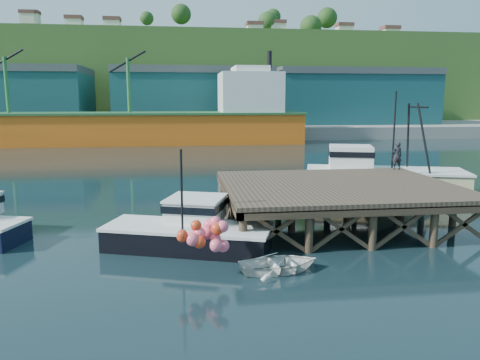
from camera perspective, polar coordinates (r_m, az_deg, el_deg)
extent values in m
plane|color=black|center=(24.51, -0.65, -5.61)|extent=(300.00, 300.00, 0.00)
cube|color=brown|center=(25.29, 11.82, -0.69)|extent=(12.00, 10.00, 0.25)
cube|color=#473828|center=(20.92, 16.14, -3.75)|extent=(12.00, 0.30, 0.35)
cylinder|color=#473828|center=(19.78, 0.38, -6.98)|extent=(0.36, 0.36, 2.60)
cylinder|color=#473828|center=(28.85, -2.14, -1.63)|extent=(0.36, 0.36, 2.60)
cylinder|color=#473828|center=(31.95, 18.67, -1.03)|extent=(0.36, 0.36, 2.60)
cube|color=gray|center=(93.67, -5.72, 6.35)|extent=(160.00, 40.00, 2.00)
cube|color=#18504E|center=(88.51, -5.69, 9.72)|extent=(28.00, 16.00, 9.00)
cube|color=#18504E|center=(94.34, 13.11, 9.52)|extent=(30.00, 16.00, 9.00)
cube|color=orange|center=(72.19, -14.81, 6.03)|extent=(55.00, 9.50, 4.40)
cube|color=#26592D|center=(72.09, -14.89, 7.86)|extent=(55.50, 10.00, 0.30)
cube|color=silver|center=(72.28, 1.19, 10.56)|extent=(9.00, 9.00, 6.00)
cube|color=silver|center=(72.40, 1.20, 13.17)|extent=(5.00, 7.00, 1.20)
cylinder|color=black|center=(73.03, 3.61, 14.46)|extent=(0.70, 0.70, 2.50)
cube|color=#2D511E|center=(123.58, -6.24, 11.80)|extent=(220.00, 50.00, 22.00)
cube|color=black|center=(20.82, -6.37, -7.06)|extent=(7.59, 4.77, 0.99)
cube|color=silver|center=(20.68, -6.40, -5.69)|extent=(7.74, 4.87, 0.13)
cube|color=silver|center=(21.75, -5.40, -3.62)|extent=(3.00, 3.00, 0.99)
cube|color=black|center=(21.70, -5.41, -3.06)|extent=(3.17, 3.17, 0.33)
cylinder|color=black|center=(19.62, -7.12, -1.35)|extent=(0.10, 0.10, 3.51)
sphere|color=#FF5D79|center=(17.68, -7.03, -7.73)|extent=(0.46, 0.46, 0.46)
sphere|color=#FF5D79|center=(17.85, -3.86, -6.77)|extent=(0.46, 0.46, 0.46)
sphere|color=red|center=(17.25, -5.22, -6.62)|extent=(0.46, 0.46, 0.46)
cube|color=beige|center=(33.51, 17.22, -0.38)|extent=(10.94, 6.36, 1.69)
cube|color=silver|center=(33.37, 17.29, 1.13)|extent=(11.17, 6.59, 0.14)
cube|color=silver|center=(32.36, 13.57, 2.47)|extent=(3.45, 3.33, 1.69)
cube|color=black|center=(32.31, 13.60, 3.13)|extent=(3.57, 3.44, 0.38)
cylinder|color=black|center=(33.31, 18.25, 5.38)|extent=(0.12, 0.12, 5.65)
imported|color=white|center=(18.23, 4.81, -10.09)|extent=(3.35, 2.61, 0.64)
imported|color=black|center=(31.23, 18.60, 2.81)|extent=(0.63, 0.42, 1.74)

